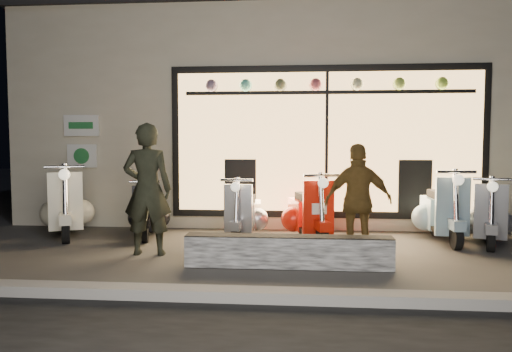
{
  "coord_description": "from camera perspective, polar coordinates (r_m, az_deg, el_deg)",
  "views": [
    {
      "loc": [
        0.35,
        -6.77,
        1.57
      ],
      "look_at": [
        -0.31,
        0.6,
        1.05
      ],
      "focal_mm": 35.0,
      "sensor_mm": 36.0,
      "label": 1
    }
  ],
  "objects": [
    {
      "name": "shop_building",
      "position": [
        11.77,
        3.44,
        6.61
      ],
      "size": [
        10.2,
        6.23,
        4.2
      ],
      "color": "beige",
      "rests_on": "ground"
    },
    {
      "name": "scooter_black",
      "position": [
        8.57,
        -12.19,
        -4.13
      ],
      "size": [
        0.6,
        1.29,
        0.92
      ],
      "rotation": [
        0.0,
        0.0,
        0.22
      ],
      "color": "black",
      "rests_on": "ground"
    },
    {
      "name": "scooter_grey",
      "position": [
        8.53,
        24.99,
        -4.22
      ],
      "size": [
        0.71,
        1.41,
        1.0
      ],
      "rotation": [
        0.0,
        0.0,
        -0.29
      ],
      "color": "black",
      "rests_on": "ground"
    },
    {
      "name": "kerb",
      "position": [
        5.02,
        0.86,
        -13.51
      ],
      "size": [
        40.0,
        0.25,
        0.12
      ],
      "primitive_type": "cube",
      "color": "slate",
      "rests_on": "ground"
    },
    {
      "name": "woman",
      "position": [
        6.8,
        11.64,
        -2.83
      ],
      "size": [
        0.94,
        0.49,
        1.54
      ],
      "primitive_type": "imported",
      "rotation": [
        0.0,
        0.0,
        3.27
      ],
      "color": "brown",
      "rests_on": "ground"
    },
    {
      "name": "ground",
      "position": [
        6.96,
        2.1,
        -9.02
      ],
      "size": [
        40.0,
        40.0,
        0.0
      ],
      "primitive_type": "plane",
      "color": "#383533",
      "rests_on": "ground"
    },
    {
      "name": "scooter_blue",
      "position": [
        8.51,
        20.43,
        -3.86
      ],
      "size": [
        0.49,
        1.52,
        1.1
      ],
      "rotation": [
        0.0,
        0.0,
        -0.0
      ],
      "color": "black",
      "rests_on": "ground"
    },
    {
      "name": "scooter_cream",
      "position": [
        8.99,
        -20.81,
        -3.33
      ],
      "size": [
        0.95,
        1.57,
        1.15
      ],
      "rotation": [
        0.0,
        0.0,
        0.43
      ],
      "color": "black",
      "rests_on": "ground"
    },
    {
      "name": "graffiti_barrier",
      "position": [
        6.27,
        3.7,
        -8.61
      ],
      "size": [
        2.56,
        0.28,
        0.4
      ],
      "primitive_type": "cube",
      "color": "black",
      "rests_on": "ground"
    },
    {
      "name": "scooter_red",
      "position": [
        8.02,
        6.0,
        -4.25
      ],
      "size": [
        0.71,
        1.47,
        1.05
      ],
      "rotation": [
        0.0,
        0.0,
        0.26
      ],
      "color": "black",
      "rests_on": "ground"
    },
    {
      "name": "man",
      "position": [
        7.01,
        -12.31,
        -1.49
      ],
      "size": [
        0.69,
        0.48,
        1.82
      ],
      "primitive_type": "imported",
      "rotation": [
        0.0,
        0.0,
        3.21
      ],
      "color": "black",
      "rests_on": "ground"
    },
    {
      "name": "scooter_silver",
      "position": [
        8.12,
        -1.35,
        -4.35
      ],
      "size": [
        0.48,
        1.35,
        0.96
      ],
      "rotation": [
        0.0,
        0.0,
        -0.07
      ],
      "color": "black",
      "rests_on": "ground"
    }
  ]
}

